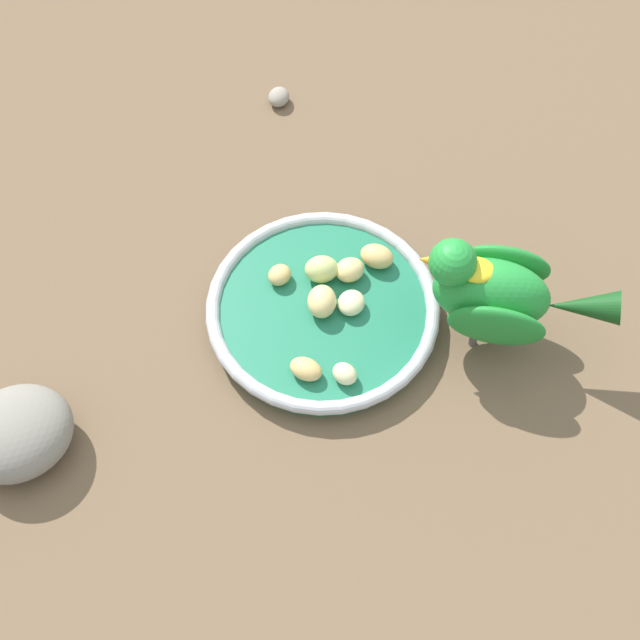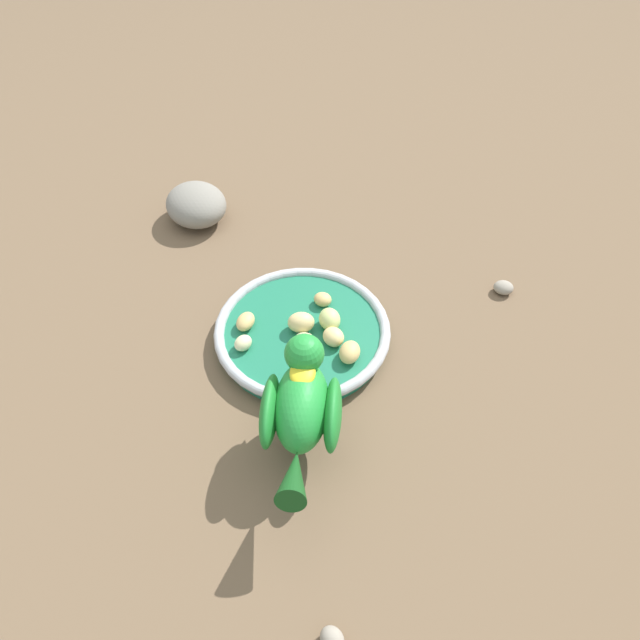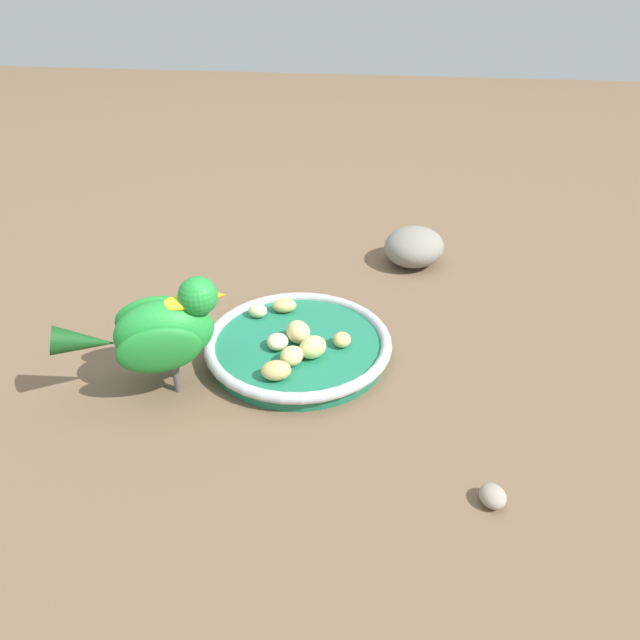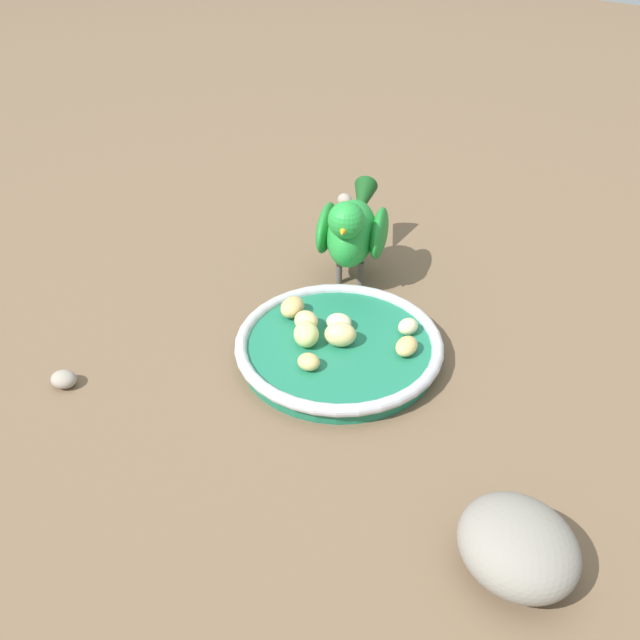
% 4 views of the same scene
% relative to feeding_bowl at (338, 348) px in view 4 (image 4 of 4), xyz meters
% --- Properties ---
extents(ground_plane, '(4.00, 4.00, 0.00)m').
position_rel_feeding_bowl_xyz_m(ground_plane, '(-0.02, 0.00, -0.01)').
color(ground_plane, brown).
extents(feeding_bowl, '(0.24, 0.24, 0.03)m').
position_rel_feeding_bowl_xyz_m(feeding_bowl, '(0.00, 0.00, 0.00)').
color(feeding_bowl, '#1E7251').
rests_on(feeding_bowl, ground_plane).
extents(apple_piece_0, '(0.02, 0.03, 0.02)m').
position_rel_feeding_bowl_xyz_m(apple_piece_0, '(0.05, 0.07, 0.01)').
color(apple_piece_0, beige).
rests_on(apple_piece_0, feeding_bowl).
extents(apple_piece_1, '(0.05, 0.04, 0.03)m').
position_rel_feeding_bowl_xyz_m(apple_piece_1, '(0.00, 0.00, 0.02)').
color(apple_piece_1, '#E5C67F').
rests_on(apple_piece_1, feeding_bowl).
extents(apple_piece_2, '(0.04, 0.05, 0.03)m').
position_rel_feeding_bowl_xyz_m(apple_piece_2, '(-0.03, -0.02, 0.02)').
color(apple_piece_2, '#C6D17A').
rests_on(apple_piece_2, feeding_bowl).
extents(apple_piece_3, '(0.03, 0.04, 0.02)m').
position_rel_feeding_bowl_xyz_m(apple_piece_3, '(0.07, 0.03, 0.01)').
color(apple_piece_3, tan).
rests_on(apple_piece_3, feeding_bowl).
extents(apple_piece_4, '(0.04, 0.03, 0.02)m').
position_rel_feeding_bowl_xyz_m(apple_piece_4, '(-0.02, 0.03, 0.01)').
color(apple_piece_4, beige).
rests_on(apple_piece_4, feeding_bowl).
extents(apple_piece_5, '(0.04, 0.04, 0.02)m').
position_rel_feeding_bowl_xyz_m(apple_piece_5, '(-0.05, 0.01, 0.02)').
color(apple_piece_5, '#E5C67F').
rests_on(apple_piece_5, feeding_bowl).
extents(apple_piece_6, '(0.03, 0.02, 0.02)m').
position_rel_feeding_bowl_xyz_m(apple_piece_6, '(-0.00, -0.05, 0.01)').
color(apple_piece_6, tan).
rests_on(apple_piece_6, feeding_bowl).
extents(apple_piece_7, '(0.03, 0.04, 0.02)m').
position_rel_feeding_bowl_xyz_m(apple_piece_7, '(-0.08, 0.02, 0.02)').
color(apple_piece_7, tan).
rests_on(apple_piece_7, feeding_bowl).
extents(parrot, '(0.12, 0.19, 0.14)m').
position_rel_feeding_bowl_xyz_m(parrot, '(-0.08, 0.15, 0.07)').
color(parrot, '#59544C').
rests_on(parrot, ground_plane).
extents(rock_large, '(0.14, 0.13, 0.06)m').
position_rel_feeding_bowl_xyz_m(rock_large, '(0.28, -0.14, 0.02)').
color(rock_large, gray).
rests_on(rock_large, ground_plane).
extents(pebble_0, '(0.04, 0.03, 0.02)m').
position_rel_feeding_bowl_xyz_m(pebble_0, '(-0.22, -0.22, -0.01)').
color(pebble_0, gray).
rests_on(pebble_0, ground_plane).
extents(pebble_1, '(0.03, 0.03, 0.02)m').
position_rel_feeding_bowl_xyz_m(pebble_1, '(-0.21, 0.32, -0.00)').
color(pebble_1, gray).
rests_on(pebble_1, ground_plane).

